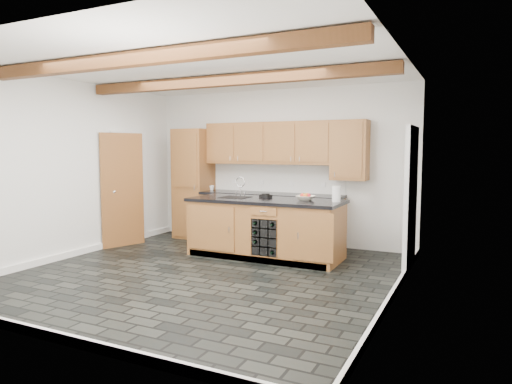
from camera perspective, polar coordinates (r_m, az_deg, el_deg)
ground at (r=6.41m, az=-6.22°, el=-10.17°), size 5.00×5.00×0.00m
room_shell at (r=6.68m, az=-4.56°, el=3.73°), size 5.01×5.00×5.00m
back_cabinetry at (r=8.35m, az=-0.32°, el=0.30°), size 3.65×0.62×2.20m
island at (r=7.27m, az=1.20°, el=-4.54°), size 2.48×0.96×0.93m
faucet at (r=7.50m, az=-2.50°, el=-0.39°), size 0.45×0.40×0.34m
kitchen_scale at (r=7.46m, az=1.21°, el=-0.46°), size 0.23×0.18×0.06m
fruit_bowl at (r=7.09m, az=6.20°, el=-0.74°), size 0.31×0.31×0.07m
fruit_cluster at (r=7.08m, az=6.21°, el=-0.43°), size 0.16×0.17×0.07m
paper_towel at (r=6.91m, az=10.01°, el=-0.25°), size 0.13×0.13×0.24m
mug at (r=8.84m, az=-5.57°, el=0.52°), size 0.12×0.12×0.09m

